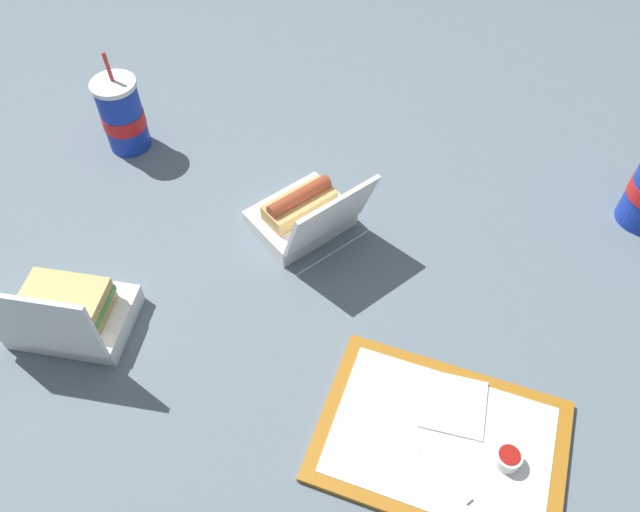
% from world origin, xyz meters
% --- Properties ---
extents(ground_plane, '(3.20, 3.20, 0.00)m').
position_xyz_m(ground_plane, '(0.00, 0.00, 0.00)').
color(ground_plane, slate).
extents(food_tray, '(0.40, 0.31, 0.01)m').
position_xyz_m(food_tray, '(-0.33, 0.23, 0.01)').
color(food_tray, '#A56619').
rests_on(food_tray, ground_plane).
extents(ketchup_cup, '(0.04, 0.04, 0.02)m').
position_xyz_m(ketchup_cup, '(-0.42, 0.21, 0.03)').
color(ketchup_cup, white).
rests_on(ketchup_cup, food_tray).
extents(napkin_stack, '(0.12, 0.12, 0.00)m').
position_xyz_m(napkin_stack, '(-0.32, 0.16, 0.02)').
color(napkin_stack, white).
rests_on(napkin_stack, food_tray).
extents(plastic_fork, '(0.11, 0.06, 0.00)m').
position_xyz_m(plastic_fork, '(-0.35, 0.27, 0.02)').
color(plastic_fork, white).
rests_on(plastic_fork, food_tray).
extents(clamshell_hotdog_left, '(0.24, 0.24, 0.17)m').
position_xyz_m(clamshell_hotdog_left, '(0.07, -0.06, 0.04)').
color(clamshell_hotdog_left, white).
rests_on(clamshell_hotdog_left, ground_plane).
extents(clamshell_sandwich_back, '(0.23, 0.20, 0.18)m').
position_xyz_m(clamshell_sandwich_back, '(0.31, 0.33, 0.04)').
color(clamshell_sandwich_back, white).
rests_on(clamshell_sandwich_back, ground_plane).
extents(soda_cup_front, '(0.09, 0.09, 0.22)m').
position_xyz_m(soda_cup_front, '(0.52, -0.09, 0.08)').
color(soda_cup_front, '#1938B7').
rests_on(soda_cup_front, ground_plane).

